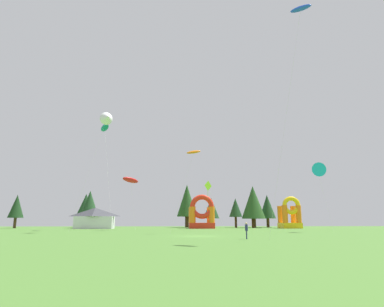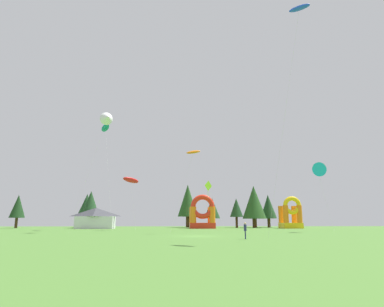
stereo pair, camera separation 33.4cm
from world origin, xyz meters
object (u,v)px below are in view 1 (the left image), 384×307
object	(u,v)px
kite_blue_parafoil	(301,9)
inflatable_orange_dome	(290,216)
kite_orange_parafoil	(194,152)
inflatable_red_slide	(202,216)
kite_cyan_delta	(317,170)
kite_white_delta	(107,118)
kite_lime_diamond	(207,186)
kite_red_parafoil	(131,180)
festival_tent	(95,218)
kite_teal_parafoil	(105,128)
person_far_side	(246,229)

from	to	relation	value
kite_blue_parafoil	inflatable_orange_dome	distance (m)	51.32
kite_orange_parafoil	inflatable_red_slide	bearing A→B (deg)	83.16
kite_cyan_delta	kite_white_delta	bearing A→B (deg)	179.72
kite_orange_parafoil	kite_lime_diamond	size ratio (longest dim) A/B	1.42
kite_blue_parafoil	inflatable_red_slide	world-z (taller)	kite_blue_parafoil
kite_cyan_delta	kite_lime_diamond	bearing A→B (deg)	156.24
kite_orange_parafoil	kite_lime_diamond	distance (m)	12.88
kite_orange_parafoil	kite_white_delta	xyz separation A→B (m)	(-13.38, 4.77, 6.43)
kite_orange_parafoil	kite_red_parafoil	world-z (taller)	kite_orange_parafoil
kite_lime_diamond	festival_tent	xyz separation A→B (m)	(-22.55, 14.21, -5.39)
inflatable_orange_dome	kite_blue_parafoil	bearing A→B (deg)	-106.61
kite_teal_parafoil	inflatable_red_slide	xyz separation A→B (m)	(19.40, 11.11, -16.50)
person_far_side	festival_tent	size ratio (longest dim) A/B	0.20
festival_tent	kite_orange_parafoil	bearing A→B (deg)	-53.35
kite_lime_diamond	festival_tent	world-z (taller)	kite_lime_diamond
kite_orange_parafoil	festival_tent	bearing A→B (deg)	126.65
kite_red_parafoil	person_far_side	xyz separation A→B (m)	(15.12, -28.91, -8.07)
kite_blue_parafoil	inflatable_orange_dome	size ratio (longest dim) A/B	3.20
inflatable_red_slide	kite_white_delta	bearing A→B (deg)	-126.64
kite_lime_diamond	festival_tent	size ratio (longest dim) A/B	1.05
kite_orange_parafoil	kite_red_parafoil	distance (m)	18.82
kite_red_parafoil	festival_tent	xyz separation A→B (m)	(-8.68, 10.91, -6.83)
inflatable_orange_dome	kite_cyan_delta	bearing A→B (deg)	-97.92
kite_cyan_delta	inflatable_red_slide	xyz separation A→B (m)	(-16.51, 22.53, -6.86)
inflatable_red_slide	kite_teal_parafoil	bearing A→B (deg)	-150.20
kite_cyan_delta	kite_red_parafoil	distance (m)	32.36
kite_teal_parafoil	kite_white_delta	bearing A→B (deg)	-76.18
kite_blue_parafoil	inflatable_orange_dome	world-z (taller)	kite_blue_parafoil
kite_orange_parafoil	kite_blue_parafoil	world-z (taller)	kite_blue_parafoil
kite_teal_parafoil	person_far_side	size ratio (longest dim) A/B	12.62
kite_white_delta	kite_blue_parafoil	bearing A→B (deg)	-45.03
kite_white_delta	kite_lime_diamond	distance (m)	20.61
kite_cyan_delta	festival_tent	bearing A→B (deg)	151.21
kite_lime_diamond	inflatable_orange_dome	xyz separation A→B (m)	(19.89, 15.68, -4.99)
kite_cyan_delta	person_far_side	world-z (taller)	kite_cyan_delta
kite_white_delta	kite_lime_diamond	world-z (taller)	kite_white_delta
kite_blue_parafoil	inflatable_orange_dome	xyz separation A→B (m)	(13.61, 45.63, -19.16)
kite_lime_diamond	kite_cyan_delta	size ratio (longest dim) A/B	0.77
kite_lime_diamond	kite_cyan_delta	bearing A→B (deg)	-23.76
person_far_side	inflatable_orange_dome	bearing A→B (deg)	-15.92
kite_blue_parafoil	festival_tent	xyz separation A→B (m)	(-28.82, 44.16, -19.56)
inflatable_red_slide	festival_tent	xyz separation A→B (m)	(-22.72, -0.97, -0.47)
kite_orange_parafoil	kite_lime_diamond	xyz separation A→B (m)	(3.08, 11.95, -3.68)
kite_teal_parafoil	kite_cyan_delta	bearing A→B (deg)	-17.64
person_far_side	inflatable_orange_dome	xyz separation A→B (m)	(18.64, 41.29, 1.64)
kite_white_delta	inflatable_red_slide	distance (m)	31.67
kite_white_delta	kite_teal_parafoil	xyz separation A→B (m)	(-2.77, 11.26, 1.47)
person_far_side	inflatable_orange_dome	world-z (taller)	inflatable_orange_dome
kite_white_delta	kite_red_parafoil	xyz separation A→B (m)	(2.59, 10.48, -8.66)
kite_red_parafoil	festival_tent	world-z (taller)	kite_red_parafoil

